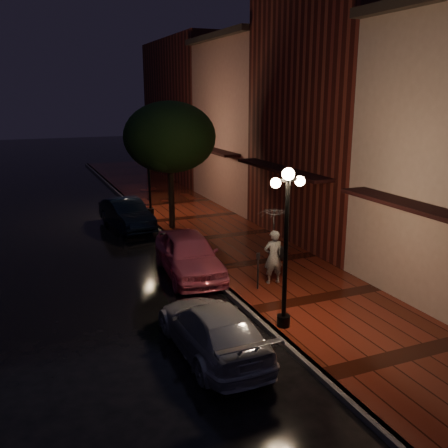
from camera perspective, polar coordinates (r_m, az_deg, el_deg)
name	(u,v)px	position (r m, az deg, el deg)	size (l,w,h in m)	color
ground	(206,273)	(17.98, -2.10, -5.65)	(120.00, 120.00, 0.00)	black
sidewalk	(262,263)	(18.82, 4.33, -4.50)	(4.50, 60.00, 0.15)	#47160C
curb	(206,271)	(17.95, -2.10, -5.43)	(0.25, 60.00, 0.15)	#595451
storefront_mid	(344,112)	(22.00, 13.51, 12.37)	(5.00, 8.00, 11.00)	#511914
storefront_far	(258,125)	(28.89, 3.87, 11.22)	(5.00, 8.00, 9.00)	#8C5951
storefront_extra	(198,110)	(38.06, -3.04, 12.83)	(5.00, 12.00, 10.00)	#511914
streetlamp_near	(286,239)	(13.00, 7.11, -1.74)	(0.96, 0.36, 4.31)	black
streetlamp_far	(149,167)	(25.82, -8.58, 6.43)	(0.96, 0.36, 4.31)	black
street_tree	(170,139)	(22.82, -6.18, 9.59)	(4.16, 4.16, 5.80)	black
pink_car	(189,254)	(17.61, -4.05, -3.46)	(1.82, 4.53, 1.54)	#D95976
navy_car	(127,214)	(24.13, -11.08, 1.14)	(1.48, 4.25, 1.40)	black
silver_car	(213,329)	(12.54, -1.32, -11.91)	(1.79, 4.40, 1.28)	#AEAFB6
woman_with_umbrella	(274,234)	(16.25, 5.73, -1.18)	(1.05, 1.07, 2.53)	silver
parking_meter	(258,267)	(16.00, 3.91, -4.95)	(0.13, 0.11, 1.21)	black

